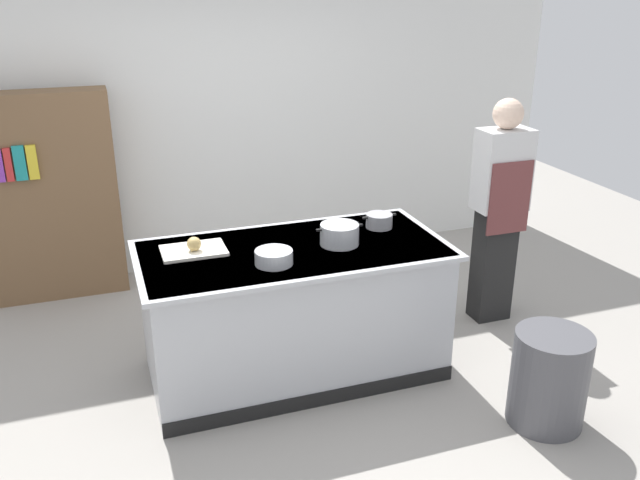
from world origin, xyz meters
The scene contains 11 objects.
ground_plane centered at (0.00, 0.00, 0.00)m, with size 10.00×10.00×0.00m, color #9E9991.
back_wall centered at (0.00, 2.10, 1.50)m, with size 6.40×0.12×3.00m, color white.
counter_island centered at (0.00, 0.00, 0.47)m, with size 1.98×0.98×0.90m.
cutting_board centered at (-0.61, 0.15, 0.91)m, with size 0.40×0.28×0.02m, color silver.
onion centered at (-0.61, 0.12, 0.96)m, with size 0.09×0.09×0.09m, color tan.
stock_pot centered at (0.30, -0.03, 0.97)m, with size 0.32×0.25×0.14m.
sauce_pan centered at (0.67, 0.17, 0.95)m, with size 0.25×0.18×0.10m.
mixing_bowl centered at (-0.18, -0.20, 0.94)m, with size 0.23×0.23×0.09m, color #B7BABF.
trash_bin centered at (1.26, -1.04, 0.30)m, with size 0.45×0.45×0.59m, color #4C4C51.
person_chef centered at (1.68, 0.24, 0.91)m, with size 0.38×0.25×1.72m.
bookshelf centered at (-1.52, 1.80, 0.85)m, with size 1.10×0.31×1.70m.
Camera 1 is at (-1.15, -3.80, 2.52)m, focal length 37.73 mm.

